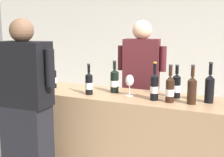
% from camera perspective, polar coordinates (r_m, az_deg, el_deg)
% --- Properties ---
extents(wall_back, '(8.00, 0.10, 2.80)m').
position_cam_1_polar(wall_back, '(5.23, 11.78, 7.66)').
color(wall_back, beige).
rests_on(wall_back, ground_plane).
extents(counter, '(2.29, 0.60, 0.96)m').
position_cam_1_polar(counter, '(2.98, -0.78, -11.95)').
color(counter, '#9E7A56').
rests_on(counter, ground_plane).
extents(wine_bottle_0, '(0.08, 0.08, 0.31)m').
position_cam_1_polar(wine_bottle_0, '(2.69, 12.80, -1.43)').
color(wine_bottle_0, black).
rests_on(wine_bottle_0, counter).
extents(wine_bottle_1, '(0.07, 0.07, 0.30)m').
position_cam_1_polar(wine_bottle_1, '(2.77, -4.64, -0.99)').
color(wine_bottle_1, black).
rests_on(wine_bottle_1, counter).
extents(wine_bottle_2, '(0.08, 0.08, 0.34)m').
position_cam_1_polar(wine_bottle_2, '(2.50, 15.74, -2.07)').
color(wine_bottle_2, black).
rests_on(wine_bottle_2, counter).
extents(wine_bottle_3, '(0.08, 0.08, 0.34)m').
position_cam_1_polar(wine_bottle_3, '(2.56, 8.50, -1.56)').
color(wine_bottle_3, black).
rests_on(wine_bottle_3, counter).
extents(wine_bottle_4, '(0.08, 0.08, 0.32)m').
position_cam_1_polar(wine_bottle_4, '(2.84, 0.51, -0.47)').
color(wine_bottle_4, black).
rests_on(wine_bottle_4, counter).
extents(wine_bottle_5, '(0.07, 0.07, 0.33)m').
position_cam_1_polar(wine_bottle_5, '(2.51, 11.55, -2.03)').
color(wine_bottle_5, black).
rests_on(wine_bottle_5, counter).
extents(wine_bottle_6, '(0.08, 0.08, 0.31)m').
position_cam_1_polar(wine_bottle_6, '(3.14, -11.78, 0.19)').
color(wine_bottle_6, black).
rests_on(wine_bottle_6, counter).
extents(wine_bottle_7, '(0.08, 0.08, 0.35)m').
position_cam_1_polar(wine_bottle_7, '(2.59, 18.98, -1.71)').
color(wine_bottle_7, black).
rests_on(wine_bottle_7, counter).
extents(wine_glass, '(0.08, 0.08, 0.20)m').
position_cam_1_polar(wine_glass, '(2.70, 3.56, -0.55)').
color(wine_glass, silver).
rests_on(wine_glass, counter).
extents(person_server, '(0.55, 0.30, 1.69)m').
position_cam_1_polar(person_server, '(3.33, 5.83, -3.33)').
color(person_server, black).
rests_on(person_server, ground_plane).
extents(person_guest, '(0.61, 0.26, 1.68)m').
position_cam_1_polar(person_guest, '(2.64, -16.79, -7.58)').
color(person_guest, black).
rests_on(person_guest, ground_plane).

